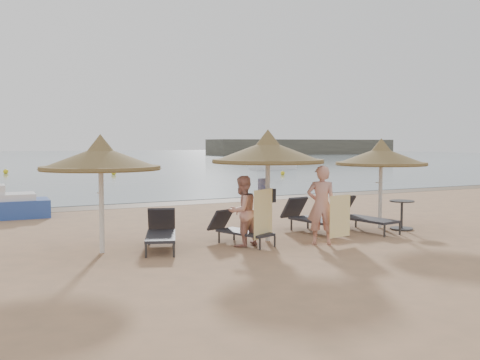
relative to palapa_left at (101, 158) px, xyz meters
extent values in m
plane|color=#A87B55|center=(3.32, -1.18, -2.03)|extent=(160.00, 160.00, 0.00)
cube|color=slate|center=(3.32, 78.82, -2.01)|extent=(200.00, 140.00, 0.03)
cube|color=brown|center=(3.32, 8.22, -2.02)|extent=(200.00, 1.60, 0.01)
cube|color=#575244|center=(58.32, 78.82, -0.53)|extent=(40.00, 8.00, 3.00)
cube|color=white|center=(21.32, 28.82, -1.53)|extent=(4.00, 1.60, 1.00)
cube|color=white|center=(21.32, 28.82, -0.78)|extent=(1.50, 1.00, 0.60)
cylinder|color=silver|center=(0.00, 0.00, -1.10)|extent=(0.11, 0.11, 1.86)
cone|color=olive|center=(0.00, 0.00, 0.03)|extent=(2.57, 2.57, 0.49)
cone|color=olive|center=(0.00, 0.00, 0.32)|extent=(0.62, 0.62, 0.40)
cylinder|color=olive|center=(0.00, 0.00, -0.20)|extent=(2.52, 2.52, 0.09)
cylinder|color=silver|center=(3.87, -0.40, -1.05)|extent=(0.11, 0.11, 1.96)
cone|color=olive|center=(3.87, -0.40, 0.14)|extent=(2.71, 2.71, 0.51)
cone|color=olive|center=(3.87, -0.40, 0.44)|extent=(0.65, 0.65, 0.42)
cylinder|color=olive|center=(3.87, -0.40, -0.11)|extent=(2.65, 2.65, 0.09)
cylinder|color=silver|center=(7.63, -0.13, -1.12)|extent=(0.10, 0.10, 1.82)
cone|color=olive|center=(7.63, -0.13, -0.02)|extent=(2.51, 2.51, 0.48)
cone|color=olive|center=(7.63, -0.13, 0.26)|extent=(0.61, 0.61, 0.39)
cylinder|color=olive|center=(7.63, -0.13, -0.25)|extent=(2.46, 2.46, 0.09)
cylinder|color=#303031|center=(0.68, -0.93, -1.89)|extent=(0.05, 0.05, 0.28)
cylinder|color=#303031|center=(1.22, -1.13, -1.89)|extent=(0.05, 0.05, 0.28)
cylinder|color=#303031|center=(1.17, 0.41, -1.89)|extent=(0.05, 0.05, 0.28)
cylinder|color=#303031|center=(1.70, 0.21, -1.89)|extent=(0.05, 0.05, 0.28)
cube|color=black|center=(1.21, -0.31, -1.71)|extent=(1.12, 1.65, 0.06)
cube|color=black|center=(1.52, 0.53, -1.47)|extent=(0.74, 0.62, 0.58)
cylinder|color=#303031|center=(3.15, -1.30, -1.90)|extent=(0.05, 0.05, 0.26)
cylinder|color=#303031|center=(3.63, -1.13, -1.90)|extent=(0.05, 0.05, 0.26)
cylinder|color=#303031|center=(2.72, -0.09, -1.90)|extent=(0.05, 0.05, 0.26)
cylinder|color=#303031|center=(3.20, 0.08, -1.90)|extent=(0.05, 0.05, 0.26)
cube|color=black|center=(3.16, -0.57, -1.74)|extent=(1.00, 1.49, 0.05)
cube|color=black|center=(2.89, 0.19, -1.52)|extent=(0.66, 0.55, 0.52)
cylinder|color=#303031|center=(5.40, -0.83, -1.88)|extent=(0.05, 0.05, 0.30)
cylinder|color=#303031|center=(5.99, -0.75, -1.88)|extent=(0.05, 0.05, 0.30)
cylinder|color=#303031|center=(5.21, 0.64, -1.88)|extent=(0.05, 0.05, 0.30)
cylinder|color=#303031|center=(5.80, 0.71, -1.88)|extent=(0.05, 0.05, 0.30)
cube|color=black|center=(5.59, -0.01, -1.70)|extent=(0.85, 1.65, 0.06)
cube|color=black|center=(5.47, 0.91, -1.45)|extent=(0.70, 0.52, 0.60)
cylinder|color=#303031|center=(6.73, -1.31, -1.88)|extent=(0.05, 0.05, 0.30)
cylinder|color=#303031|center=(7.32, -1.22, -1.88)|extent=(0.05, 0.05, 0.30)
cylinder|color=#303031|center=(6.51, 0.18, -1.88)|extent=(0.05, 0.05, 0.30)
cylinder|color=#303031|center=(7.11, 0.26, -1.88)|extent=(0.05, 0.05, 0.30)
cube|color=black|center=(6.91, -0.47, -1.70)|extent=(0.89, 1.68, 0.06)
cube|color=black|center=(6.77, 0.46, -1.44)|extent=(0.72, 0.54, 0.61)
cylinder|color=#303031|center=(7.97, -0.60, -2.01)|extent=(0.61, 0.61, 0.04)
cylinder|color=#303031|center=(7.97, -0.60, -1.63)|extent=(0.07, 0.07, 0.74)
cylinder|color=#303031|center=(7.97, -0.60, -1.25)|extent=(0.66, 0.66, 0.03)
imported|color=tan|center=(3.02, -0.71, -1.09)|extent=(0.99, 0.79, 1.87)
imported|color=tan|center=(4.74, -1.37, -0.96)|extent=(1.17, 1.04, 2.13)
cube|color=yellow|center=(3.37, -1.06, -1.26)|extent=(0.70, 0.40, 1.11)
cube|color=yellow|center=(5.09, -1.62, -1.36)|extent=(0.69, 0.15, 0.97)
cube|color=silver|center=(3.87, -0.22, -0.73)|extent=(0.33, 0.18, 0.40)
cube|color=black|center=(3.87, -0.56, -0.92)|extent=(0.23, 0.08, 0.33)
cube|color=#2D4CA2|center=(-1.34, 6.73, -1.75)|extent=(2.30, 1.40, 0.57)
cube|color=white|center=(-1.34, 6.73, -1.39)|extent=(1.47, 1.17, 0.26)
sphere|color=yellow|center=(7.01, 27.42, -1.85)|extent=(0.35, 0.35, 0.35)
sphere|color=yellow|center=(17.87, 21.58, -1.87)|extent=(0.31, 0.31, 0.31)
sphere|color=yellow|center=(0.07, 32.41, -1.84)|extent=(0.38, 0.38, 0.38)
camera|label=1|loc=(-2.54, -11.44, 0.33)|focal=40.00mm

